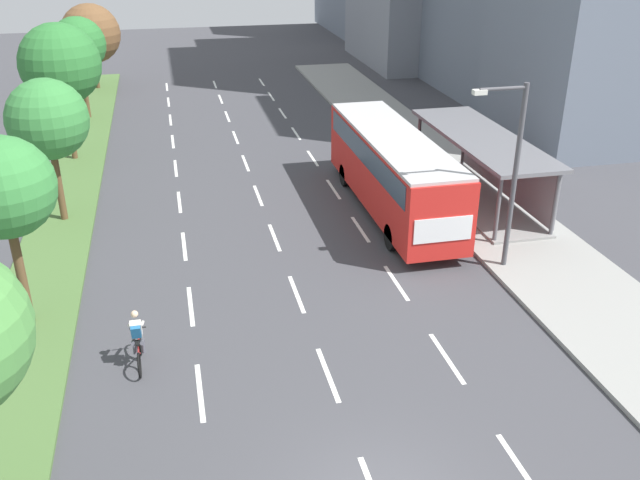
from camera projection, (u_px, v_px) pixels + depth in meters
name	position (u px, v px, depth m)	size (l,w,h in m)	color
median_strip	(69.00, 197.00, 30.62)	(2.60, 52.00, 0.12)	#4C7038
sidewalk_right	(438.00, 168.00, 34.11)	(4.50, 52.00, 0.15)	gray
lane_divider_left	(179.00, 202.00, 30.25)	(0.14, 47.93, 0.01)	white
lane_divider_center	(258.00, 195.00, 30.95)	(0.14, 47.93, 0.01)	white
lane_divider_right	(333.00, 189.00, 31.65)	(0.14, 47.93, 0.01)	white
bus_shelter	(486.00, 161.00, 29.53)	(2.90, 9.42, 2.86)	gray
bus	(392.00, 165.00, 28.42)	(2.54, 11.29, 3.37)	red
cyclist	(138.00, 341.00, 19.02)	(0.46, 1.82, 1.71)	black
median_tree_second	(3.00, 188.00, 19.34)	(2.96, 2.96, 5.89)	brown
median_tree_third	(48.00, 120.00, 26.53)	(3.15, 3.15, 5.77)	brown
median_tree_fourth	(60.00, 64.00, 33.26)	(3.91, 3.91, 6.74)	brown
median_tree_fifth	(78.00, 45.00, 40.52)	(3.21, 3.21, 5.98)	brown
median_tree_farthest	(91.00, 34.00, 47.83)	(4.05, 4.05, 5.82)	brown
streetlight	(511.00, 165.00, 22.94)	(1.91, 0.24, 6.50)	#4C4C51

